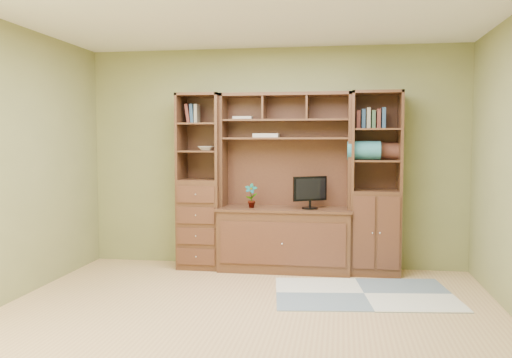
% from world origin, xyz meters
% --- Properties ---
extents(room, '(4.60, 4.10, 2.64)m').
position_xyz_m(room, '(0.00, 0.00, 1.30)').
color(room, tan).
rests_on(room, ground).
extents(center_hutch, '(1.54, 0.53, 2.05)m').
position_xyz_m(center_hutch, '(0.15, 1.73, 1.02)').
color(center_hutch, '#4B2B1A').
rests_on(center_hutch, ground).
extents(left_tower, '(0.50, 0.45, 2.05)m').
position_xyz_m(left_tower, '(-0.85, 1.77, 1.02)').
color(left_tower, '#4B2B1A').
rests_on(left_tower, ground).
extents(right_tower, '(0.55, 0.45, 2.05)m').
position_xyz_m(right_tower, '(1.18, 1.77, 1.02)').
color(right_tower, '#4B2B1A').
rests_on(right_tower, ground).
extents(rug, '(1.85, 1.35, 0.01)m').
position_xyz_m(rug, '(1.03, 0.89, 0.01)').
color(rug, '#A5ABAB').
rests_on(rug, ground).
extents(monitor, '(0.45, 0.37, 0.51)m').
position_xyz_m(monitor, '(0.45, 1.70, 0.98)').
color(monitor, black).
rests_on(monitor, center_hutch).
extents(orchid, '(0.15, 0.10, 0.28)m').
position_xyz_m(orchid, '(-0.23, 1.70, 0.87)').
color(orchid, '#975C33').
rests_on(orchid, center_hutch).
extents(magazines, '(0.29, 0.21, 0.05)m').
position_xyz_m(magazines, '(-0.07, 1.82, 1.56)').
color(magazines, '#B6AA9B').
rests_on(magazines, center_hutch).
extents(bowl, '(0.20, 0.20, 0.05)m').
position_xyz_m(bowl, '(-0.77, 1.77, 1.41)').
color(bowl, silver).
rests_on(bowl, left_tower).
extents(blanket_teal, '(0.36, 0.21, 0.21)m').
position_xyz_m(blanket_teal, '(1.04, 1.73, 1.39)').
color(blanket_teal, '#2D7177').
rests_on(blanket_teal, right_tower).
extents(blanket_red, '(0.35, 0.19, 0.19)m').
position_xyz_m(blanket_red, '(1.29, 1.85, 1.39)').
color(blanket_red, brown).
rests_on(blanket_red, right_tower).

